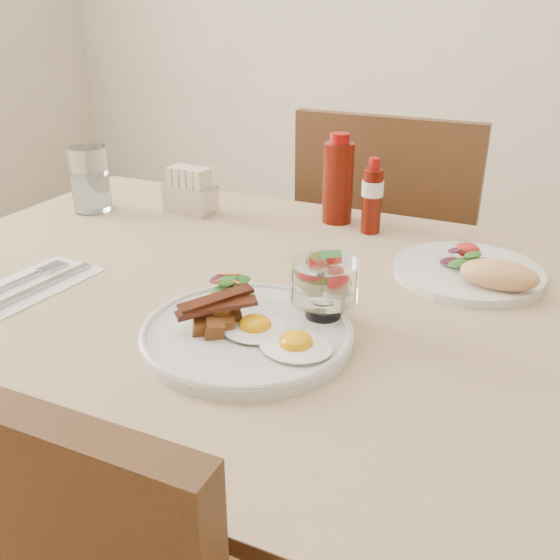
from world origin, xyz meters
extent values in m
cylinder|color=#4E3118|center=(-0.59, 0.36, 0.35)|extent=(0.06, 0.06, 0.71)
cube|color=#4E3118|center=(0.00, 0.00, 0.73)|extent=(1.30, 0.85, 0.04)
cube|color=tan|center=(0.00, 0.00, 0.75)|extent=(1.33, 0.88, 0.00)
cylinder|color=#4E3118|center=(-0.18, 0.57, 0.23)|extent=(0.04, 0.04, 0.45)
cylinder|color=#4E3118|center=(0.18, 0.57, 0.23)|extent=(0.04, 0.04, 0.45)
cylinder|color=#4E3118|center=(-0.18, 0.93, 0.23)|extent=(0.04, 0.04, 0.45)
cylinder|color=#4E3118|center=(0.18, 0.93, 0.23)|extent=(0.04, 0.04, 0.45)
cube|color=#4E3118|center=(0.00, 0.75, 0.47)|extent=(0.42, 0.42, 0.03)
cube|color=#4E3118|center=(0.00, 0.55, 0.70)|extent=(0.42, 0.03, 0.46)
cylinder|color=silver|center=(0.02, -0.14, 0.76)|extent=(0.28, 0.28, 0.02)
ellipsoid|color=white|center=(0.09, -0.16, 0.77)|extent=(0.12, 0.11, 0.01)
ellipsoid|color=#FFA305|center=(0.09, -0.16, 0.78)|extent=(0.04, 0.04, 0.03)
ellipsoid|color=white|center=(0.03, -0.14, 0.77)|extent=(0.12, 0.11, 0.01)
ellipsoid|color=#FFA305|center=(0.03, -0.14, 0.78)|extent=(0.04, 0.04, 0.03)
cube|color=brown|center=(-0.03, -0.15, 0.78)|extent=(0.03, 0.03, 0.02)
cube|color=brown|center=(-0.01, -0.16, 0.78)|extent=(0.03, 0.03, 0.02)
cube|color=brown|center=(-0.03, -0.18, 0.78)|extent=(0.02, 0.02, 0.02)
cube|color=brown|center=(-0.01, -0.14, 0.78)|extent=(0.03, 0.03, 0.02)
cube|color=brown|center=(-0.01, -0.18, 0.78)|extent=(0.03, 0.03, 0.02)
cube|color=brown|center=(-0.04, -0.16, 0.78)|extent=(0.02, 0.02, 0.02)
cube|color=brown|center=(-0.02, -0.15, 0.79)|extent=(0.03, 0.03, 0.02)
cube|color=#481D0C|center=(-0.02, -0.16, 0.80)|extent=(0.09, 0.09, 0.01)
cube|color=#481D0C|center=(-0.02, -0.16, 0.80)|extent=(0.09, 0.08, 0.01)
cube|color=#481D0C|center=(-0.02, -0.15, 0.81)|extent=(0.08, 0.09, 0.01)
ellipsoid|color=#1D5316|center=(-0.05, -0.07, 0.77)|extent=(0.04, 0.03, 0.01)
ellipsoid|color=#1D5316|center=(-0.03, -0.06, 0.78)|extent=(0.03, 0.03, 0.01)
ellipsoid|color=#371120|center=(-0.06, -0.06, 0.78)|extent=(0.03, 0.02, 0.01)
ellipsoid|color=#1D5316|center=(-0.04, -0.09, 0.78)|extent=(0.04, 0.03, 0.01)
ellipsoid|color=#1D5316|center=(-0.06, -0.08, 0.78)|extent=(0.03, 0.02, 0.01)
ellipsoid|color=#371120|center=(-0.03, -0.08, 0.79)|extent=(0.03, 0.02, 0.01)
ellipsoid|color=#1D5316|center=(-0.05, -0.05, 0.79)|extent=(0.03, 0.03, 0.01)
ellipsoid|color=#1D5316|center=(-0.04, -0.06, 0.79)|extent=(0.03, 0.02, 0.01)
ellipsoid|color=#371120|center=(-0.07, -0.07, 0.79)|extent=(0.03, 0.02, 0.01)
ellipsoid|color=#1D5316|center=(-0.05, -0.08, 0.80)|extent=(0.03, 0.02, 0.01)
cylinder|color=orange|center=(-0.04, -0.07, 0.80)|extent=(0.02, 0.03, 0.01)
cylinder|color=orange|center=(-0.06, -0.06, 0.80)|extent=(0.03, 0.01, 0.01)
cylinder|color=orange|center=(-0.04, -0.08, 0.80)|extent=(0.03, 0.02, 0.01)
cylinder|color=orange|center=(-0.05, -0.08, 0.80)|extent=(0.02, 0.03, 0.01)
cylinder|color=white|center=(0.09, -0.06, 0.77)|extent=(0.05, 0.05, 0.01)
cylinder|color=white|center=(0.09, -0.06, 0.79)|extent=(0.02, 0.02, 0.02)
cylinder|color=white|center=(0.09, -0.06, 0.82)|extent=(0.09, 0.09, 0.05)
cylinder|color=beige|center=(0.08, -0.06, 0.81)|extent=(0.03, 0.03, 0.01)
cylinder|color=beige|center=(0.11, -0.07, 0.81)|extent=(0.03, 0.03, 0.01)
cylinder|color=beige|center=(0.09, -0.05, 0.82)|extent=(0.03, 0.03, 0.01)
cylinder|color=#7DB437|center=(0.08, -0.05, 0.83)|extent=(0.04, 0.04, 0.01)
cone|color=red|center=(0.11, -0.07, 0.84)|extent=(0.03, 0.03, 0.03)
cone|color=red|center=(0.08, -0.07, 0.84)|extent=(0.03, 0.03, 0.03)
cone|color=red|center=(0.09, -0.05, 0.85)|extent=(0.03, 0.03, 0.03)
ellipsoid|color=#308636|center=(0.10, -0.06, 0.86)|extent=(0.02, 0.01, 0.00)
ellipsoid|color=#308636|center=(0.10, -0.06, 0.86)|extent=(0.02, 0.01, 0.00)
cylinder|color=silver|center=(0.25, 0.19, 0.76)|extent=(0.24, 0.24, 0.01)
ellipsoid|color=#1D5316|center=(0.23, 0.19, 0.77)|extent=(0.04, 0.04, 0.01)
ellipsoid|color=#1D5316|center=(0.26, 0.20, 0.77)|extent=(0.04, 0.03, 0.01)
ellipsoid|color=#371120|center=(0.21, 0.18, 0.78)|extent=(0.04, 0.03, 0.01)
ellipsoid|color=#1D5316|center=(0.23, 0.17, 0.78)|extent=(0.04, 0.04, 0.01)
ellipsoid|color=#1D5316|center=(0.26, 0.18, 0.78)|extent=(0.03, 0.03, 0.01)
ellipsoid|color=#371120|center=(0.22, 0.21, 0.78)|extent=(0.03, 0.03, 0.01)
ellipsoid|color=#1D5316|center=(0.25, 0.20, 0.79)|extent=(0.04, 0.03, 0.01)
ellipsoid|color=red|center=(0.24, 0.22, 0.78)|extent=(0.04, 0.03, 0.02)
ellipsoid|color=tan|center=(0.30, 0.13, 0.79)|extent=(0.13, 0.10, 0.05)
cylinder|color=#4F0C04|center=(-0.04, 0.35, 0.83)|extent=(0.07, 0.07, 0.16)
cylinder|color=#8B0808|center=(-0.04, 0.35, 0.92)|extent=(0.05, 0.05, 0.02)
cylinder|color=#4F0C04|center=(0.04, 0.32, 0.81)|extent=(0.04, 0.04, 0.12)
cylinder|color=silver|center=(0.04, 0.32, 0.84)|extent=(0.04, 0.04, 0.03)
cylinder|color=#8B0808|center=(0.04, 0.32, 0.88)|extent=(0.02, 0.02, 0.02)
cube|color=silver|center=(-0.33, 0.28, 0.78)|extent=(0.11, 0.06, 0.06)
cube|color=beige|center=(-0.37, 0.28, 0.82)|extent=(0.02, 0.05, 0.06)
cube|color=beige|center=(-0.35, 0.28, 0.82)|extent=(0.02, 0.05, 0.06)
cube|color=beige|center=(-0.33, 0.28, 0.82)|extent=(0.02, 0.05, 0.06)
cube|color=beige|center=(-0.32, 0.28, 0.82)|extent=(0.02, 0.05, 0.06)
cube|color=beige|center=(-0.30, 0.28, 0.82)|extent=(0.02, 0.05, 0.06)
cylinder|color=white|center=(-0.53, 0.20, 0.82)|extent=(0.08, 0.08, 0.13)
cylinder|color=silver|center=(-0.53, 0.20, 0.79)|extent=(0.07, 0.07, 0.08)
cube|color=silver|center=(-0.37, -0.14, 0.75)|extent=(0.13, 0.22, 0.00)
cube|color=silver|center=(-0.34, -0.14, 0.76)|extent=(0.03, 0.20, 0.00)
cube|color=silver|center=(-0.39, -0.17, 0.76)|extent=(0.02, 0.14, 0.00)
cube|color=silver|center=(-0.39, -0.07, 0.76)|extent=(0.01, 0.05, 0.00)
cube|color=silver|center=(-0.39, -0.07, 0.76)|extent=(0.01, 0.05, 0.00)
cube|color=silver|center=(-0.38, -0.07, 0.76)|extent=(0.01, 0.05, 0.00)
cube|color=silver|center=(-0.37, -0.07, 0.76)|extent=(0.01, 0.05, 0.00)
camera|label=1|loc=(0.35, -0.77, 1.17)|focal=40.00mm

